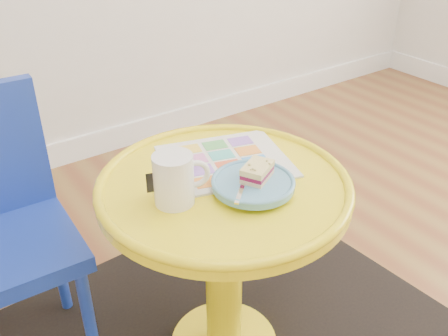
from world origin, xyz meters
TOP-DOWN VIEW (x-y plane):
  - side_table at (-0.42, 0.67)m, footprint 0.60×0.60m
  - newspaper at (-0.36, 0.75)m, footprint 0.37×0.34m
  - mug at (-0.55, 0.67)m, footprint 0.12×0.09m
  - plate at (-0.38, 0.60)m, footprint 0.19×0.19m
  - cake_slice at (-0.37, 0.61)m, footprint 0.10×0.08m
  - fork at (-0.41, 0.60)m, footprint 0.12×0.11m

SIDE VIEW (x-z plane):
  - side_table at x=-0.42m, z-range 0.13..0.70m
  - newspaper at x=-0.36m, z-range 0.57..0.58m
  - plate at x=-0.38m, z-range 0.58..0.60m
  - fork at x=-0.41m, z-range 0.60..0.60m
  - cake_slice at x=-0.37m, z-range 0.60..0.64m
  - mug at x=-0.55m, z-range 0.58..0.69m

